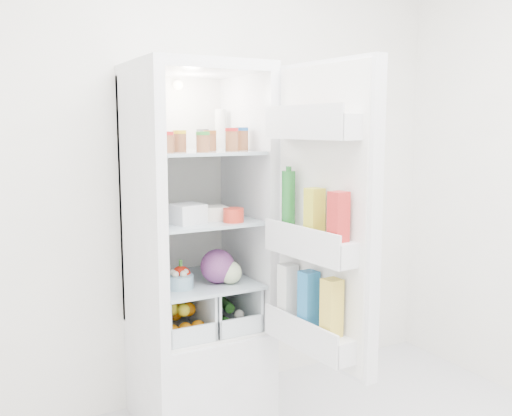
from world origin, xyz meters
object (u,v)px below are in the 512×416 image
refrigerator (194,293)px  mushroom_bowl (179,282)px  fridge_door (321,223)px  red_cabbage (217,266)px

refrigerator → mushroom_bowl: 0.23m
refrigerator → fridge_door: refrigerator is taller
refrigerator → fridge_door: 0.83m
red_cabbage → fridge_door: 0.61m
mushroom_bowl → fridge_door: (0.46, -0.49, 0.31)m
mushroom_bowl → red_cabbage: bearing=-1.5°
mushroom_bowl → fridge_door: 0.74m
fridge_door → red_cabbage: bearing=24.2°
refrigerator → mushroom_bowl: (-0.14, -0.15, 0.11)m
refrigerator → mushroom_bowl: bearing=-132.3°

